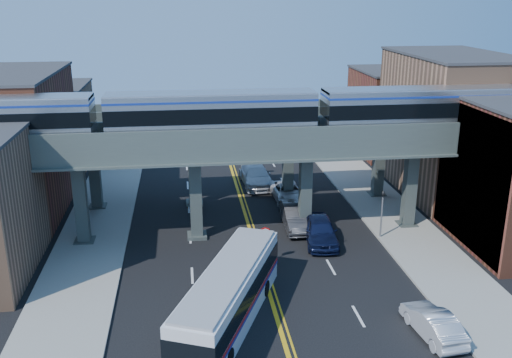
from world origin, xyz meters
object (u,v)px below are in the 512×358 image
Objects in this scene: transit_bus at (229,297)px; car_lane_c at (288,192)px; transit_train at (212,113)px; car_lane_b at (296,216)px; car_lane_d at (256,175)px; car_parked_curb at (433,323)px; car_lane_a at (320,230)px; traffic_signal at (382,209)px; stop_sign at (265,240)px.

transit_bus is 19.68m from car_lane_c.
car_lane_b is at bearing 8.15° from transit_train.
car_parked_curb is at bearing -79.78° from car_lane_d.
car_lane_d is at bearing 107.75° from car_lane_a.
car_lane_b is (-1.17, 2.97, -0.01)m from car_lane_a.
stop_sign is at bearing -161.37° from traffic_signal.
car_parked_curb reaches higher than car_lane_c.
transit_train is 12.79m from car_lane_c.
traffic_signal is 0.74× the size of car_lane_b.
car_lane_a reaches higher than car_lane_d.
transit_bus is at bearing -103.69° from car_lane_d.
car_lane_c is at bearing -66.80° from car_lane_d.
car_lane_b is (6.16, 12.52, -0.63)m from transit_bus.
car_lane_a is at bearing -14.60° from transit_bus.
traffic_signal is at bearing -25.84° from car_lane_b.
traffic_signal is 4.70m from car_lane_a.
car_lane_a is 1.04× the size of car_lane_c.
traffic_signal is at bearing 6.53° from car_lane_a.
stop_sign is at bearing -57.52° from car_parked_curb.
transit_train is at bearing 170.00° from car_lane_a.
traffic_signal is 0.78× the size of car_lane_c.
car_parked_curb is (4.20, -15.20, -0.17)m from car_lane_b.
transit_bus is at bearing -114.96° from car_lane_b.
transit_train is at bearing -170.61° from car_lane_b.
traffic_signal is (8.90, 3.00, 0.54)m from stop_sign.
traffic_signal reaches higher than car_lane_a.
car_lane_c is 1.16× the size of car_parked_curb.
stop_sign is (3.02, -5.00, -7.40)m from transit_train.
car_lane_d is (1.51, 16.37, -0.85)m from stop_sign.
car_lane_b is 15.77m from car_parked_curb.
transit_train is 9.90× the size of car_parked_curb.
car_lane_d is (-2.18, 4.48, 0.19)m from car_lane_c.
car_lane_b is at bearing 61.24° from stop_sign.
stop_sign reaches higher than car_lane_a.
traffic_signal is at bearing -63.13° from car_lane_c.
stop_sign is 16.46m from car_lane_d.
transit_bus reaches higher than stop_sign.
transit_bus is 23.43m from car_lane_d.
transit_train is at bearing 23.35° from transit_bus.
car_lane_b is at bearing 117.11° from car_lane_a.
car_lane_c is at bearing 45.75° from transit_train.
car_lane_a is (-4.49, -0.07, -1.38)m from traffic_signal.
transit_train reaches higher than car_lane_d.
transit_train is 8.19× the size of car_lane_a.
car_lane_d is (-7.39, 13.37, -1.39)m from traffic_signal.
stop_sign is 5.36m from car_lane_a.
stop_sign reaches higher than car_lane_c.
transit_train is 10.39m from car_lane_b.
car_parked_curb is (-1.47, -12.30, -1.56)m from traffic_signal.
car_lane_b is at bearing -83.43° from car_lane_d.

